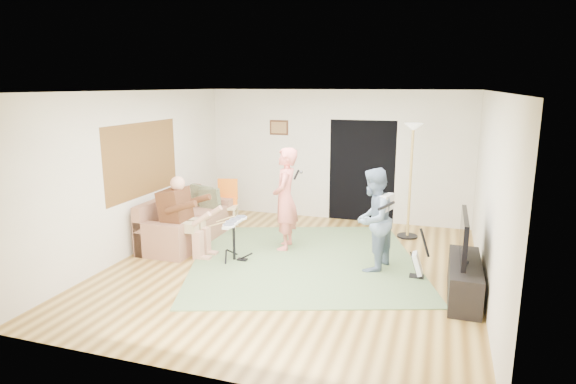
# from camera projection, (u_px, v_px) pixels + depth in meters

# --- Properties ---
(floor) EXTENTS (6.00, 6.00, 0.00)m
(floor) POSITION_uv_depth(u_px,v_px,m) (292.00, 268.00, 7.50)
(floor) COLOR brown
(floor) RESTS_ON ground
(walls) EXTENTS (5.50, 6.00, 2.70)m
(walls) POSITION_uv_depth(u_px,v_px,m) (293.00, 183.00, 7.21)
(walls) COLOR beige
(walls) RESTS_ON floor
(ceiling) EXTENTS (6.00, 6.00, 0.00)m
(ceiling) POSITION_uv_depth(u_px,v_px,m) (293.00, 91.00, 6.91)
(ceiling) COLOR white
(ceiling) RESTS_ON walls
(window_blinds) EXTENTS (0.00, 2.05, 2.05)m
(window_blinds) POSITION_uv_depth(u_px,v_px,m) (143.00, 159.00, 8.18)
(window_blinds) COLOR brown
(window_blinds) RESTS_ON walls
(doorway) EXTENTS (2.10, 0.00, 2.10)m
(doorway) POSITION_uv_depth(u_px,v_px,m) (362.00, 171.00, 9.88)
(doorway) COLOR black
(doorway) RESTS_ON walls
(picture_frame) EXTENTS (0.42, 0.03, 0.32)m
(picture_frame) POSITION_uv_depth(u_px,v_px,m) (279.00, 128.00, 10.24)
(picture_frame) COLOR #3F2314
(picture_frame) RESTS_ON walls
(area_rug) EXTENTS (4.52, 4.56, 0.02)m
(area_rug) POSITION_uv_depth(u_px,v_px,m) (304.00, 260.00, 7.83)
(area_rug) COLOR #587245
(area_rug) RESTS_ON floor
(sofa) EXTENTS (0.86, 2.09, 0.85)m
(sofa) POSITION_uv_depth(u_px,v_px,m) (184.00, 226.00, 8.76)
(sofa) COLOR #95644A
(sofa) RESTS_ON floor
(drummer) EXTENTS (0.87, 0.48, 1.33)m
(drummer) POSITION_uv_depth(u_px,v_px,m) (185.00, 225.00, 7.98)
(drummer) COLOR #522C17
(drummer) RESTS_ON sofa
(drum_kit) EXTENTS (0.38, 0.67, 0.69)m
(drum_kit) POSITION_uv_depth(u_px,v_px,m) (234.00, 242.00, 7.76)
(drum_kit) COLOR black
(drum_kit) RESTS_ON floor
(singer) EXTENTS (0.51, 0.70, 1.77)m
(singer) POSITION_uv_depth(u_px,v_px,m) (285.00, 199.00, 8.20)
(singer) COLOR #E87165
(singer) RESTS_ON floor
(microphone) EXTENTS (0.06, 0.06, 0.24)m
(microphone) POSITION_uv_depth(u_px,v_px,m) (296.00, 175.00, 8.05)
(microphone) COLOR black
(microphone) RESTS_ON singer
(guitarist) EXTENTS (0.77, 0.89, 1.58)m
(guitarist) POSITION_uv_depth(u_px,v_px,m) (373.00, 220.00, 7.29)
(guitarist) COLOR slate
(guitarist) RESTS_ON floor
(guitar_held) EXTENTS (0.29, 0.61, 0.26)m
(guitar_held) POSITION_uv_depth(u_px,v_px,m) (387.00, 202.00, 7.17)
(guitar_held) COLOR white
(guitar_held) RESTS_ON guitarist
(guitar_spare) EXTENTS (0.28, 0.25, 0.76)m
(guitar_spare) POSITION_uv_depth(u_px,v_px,m) (418.00, 264.00, 7.07)
(guitar_spare) COLOR black
(guitar_spare) RESTS_ON floor
(torchiere_lamp) EXTENTS (0.38, 0.38, 2.12)m
(torchiere_lamp) POSITION_uv_depth(u_px,v_px,m) (411.00, 160.00, 8.71)
(torchiere_lamp) COLOR black
(torchiere_lamp) RESTS_ON floor
(dining_chair) EXTENTS (0.50, 0.52, 0.96)m
(dining_chair) POSITION_uv_depth(u_px,v_px,m) (228.00, 211.00, 9.53)
(dining_chair) COLOR beige
(dining_chair) RESTS_ON floor
(tv_cabinet) EXTENTS (0.40, 1.40, 0.50)m
(tv_cabinet) POSITION_uv_depth(u_px,v_px,m) (464.00, 280.00, 6.41)
(tv_cabinet) COLOR black
(tv_cabinet) RESTS_ON floor
(television) EXTENTS (0.06, 1.14, 0.58)m
(television) POSITION_uv_depth(u_px,v_px,m) (464.00, 236.00, 6.29)
(television) COLOR black
(television) RESTS_ON tv_cabinet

